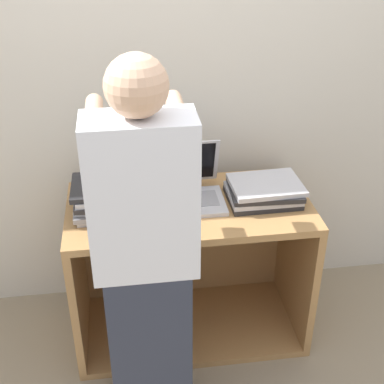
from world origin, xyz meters
name	(u,v)px	position (x,y,z in m)	size (l,w,h in m)	color
ground_plane	(198,368)	(0.00, 0.00, 0.00)	(12.00, 12.00, 0.00)	gray
wall_back	(178,91)	(0.00, 0.70, 1.20)	(8.00, 0.05, 2.40)	beige
cart	(188,261)	(0.00, 0.37, 0.39)	(1.16, 0.59, 0.78)	#A87A47
laptop_open	(188,189)	(0.00, 0.35, 0.83)	(0.33, 0.34, 0.26)	#B7B7BC
laptop_stack_left	(111,197)	(-0.36, 0.30, 0.85)	(0.36, 0.28, 0.14)	#B7B7BC
laptop_stack_right	(264,191)	(0.36, 0.29, 0.83)	(0.35, 0.27, 0.09)	#232326
person	(146,260)	(-0.23, -0.16, 0.83)	(0.40, 0.53, 1.64)	#2D3342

